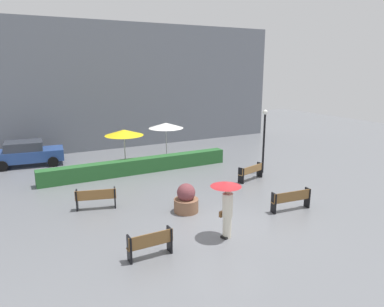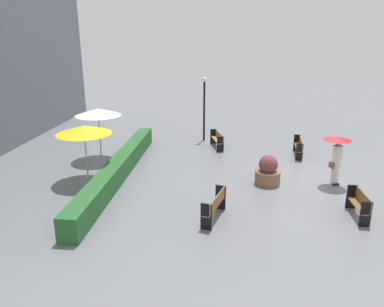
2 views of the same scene
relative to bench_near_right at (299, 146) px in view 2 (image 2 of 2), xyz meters
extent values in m
plane|color=slate|center=(-3.33, 0.08, -0.54)|extent=(60.00, 60.00, 0.00)
cube|color=brown|center=(0.01, 0.06, -0.08)|extent=(1.91, 0.43, 0.04)
cube|color=brown|center=(-0.01, -0.08, 0.15)|extent=(1.89, 0.23, 0.42)
cube|color=black|center=(-0.88, 0.13, -0.09)|extent=(0.09, 0.34, 0.90)
cube|color=black|center=(0.89, -0.05, -0.09)|extent=(0.09, 0.34, 0.90)
cube|color=olive|center=(-7.45, 4.18, -0.06)|extent=(1.75, 0.73, 0.04)
cube|color=olive|center=(-7.49, 4.03, 0.17)|extent=(1.69, 0.50, 0.42)
cube|color=black|center=(-8.23, 4.38, -0.08)|extent=(0.16, 0.37, 0.91)
cube|color=black|center=(-6.67, 3.95, -0.08)|extent=(0.16, 0.37, 0.91)
cube|color=#9E7242|center=(1.05, 4.33, -0.09)|extent=(1.79, 0.73, 0.04)
cube|color=#9E7242|center=(1.09, 4.18, 0.12)|extent=(1.72, 0.50, 0.38)
cube|color=black|center=(0.26, 4.09, -0.11)|extent=(0.16, 0.38, 0.85)
cube|color=black|center=(1.86, 4.53, -0.11)|extent=(0.16, 0.38, 0.85)
cube|color=brown|center=(-6.86, -0.77, -0.10)|extent=(1.53, 0.28, 0.04)
cube|color=brown|center=(-6.85, -0.92, 0.14)|extent=(1.53, 0.06, 0.44)
cube|color=black|center=(-7.56, -0.80, -0.09)|extent=(0.06, 0.36, 0.90)
cube|color=black|center=(-6.15, -0.78, -0.09)|extent=(0.06, 0.36, 0.90)
cylinder|color=silver|center=(-3.86, -0.80, -0.13)|extent=(0.32, 0.32, 0.81)
cube|color=black|center=(-3.91, -0.82, -0.50)|extent=(0.38, 0.34, 0.08)
cylinder|color=silver|center=(-3.86, -0.80, 0.72)|extent=(0.38, 0.38, 0.88)
sphere|color=tan|center=(-3.86, -0.80, 1.26)|extent=(0.21, 0.21, 0.21)
cube|color=brown|center=(-3.94, -0.60, 0.33)|extent=(0.30, 0.18, 0.22)
cylinder|color=black|center=(-3.89, -0.71, 1.04)|extent=(0.02, 0.02, 0.90)
cone|color=maroon|center=(-3.89, -0.71, 1.49)|extent=(1.12, 1.12, 0.16)
cylinder|color=brown|center=(-4.10, 2.01, -0.25)|extent=(1.06, 1.06, 0.58)
sphere|color=brown|center=(-4.10, 2.01, 0.33)|extent=(0.80, 0.80, 0.80)
cylinder|color=black|center=(2.55, 5.13, 1.20)|extent=(0.12, 0.12, 3.47)
sphere|color=white|center=(2.55, 5.13, 3.06)|extent=(0.28, 0.28, 0.28)
cylinder|color=silver|center=(-4.36, 9.76, 0.59)|extent=(0.06, 0.06, 2.26)
cone|color=yellow|center=(-4.36, 9.76, 1.72)|extent=(2.33, 2.33, 0.35)
cylinder|color=silver|center=(-1.44, 10.14, 0.67)|extent=(0.06, 0.06, 2.41)
cone|color=white|center=(-1.44, 10.14, 1.87)|extent=(2.26, 2.26, 0.35)
cube|color=#28602D|center=(-3.94, 8.48, -0.10)|extent=(11.26, 0.70, 0.86)
camera|label=1|loc=(-10.57, -10.77, 5.54)|focal=33.18mm
camera|label=2|loc=(-18.96, 3.84, 5.50)|focal=34.69mm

